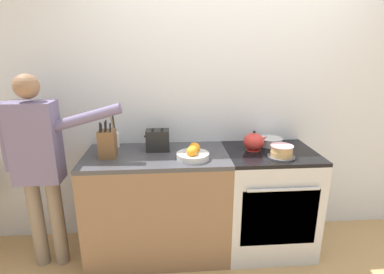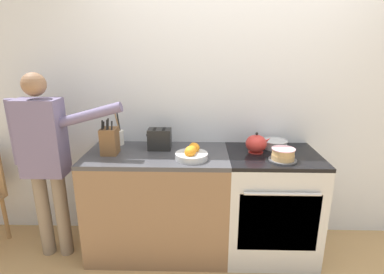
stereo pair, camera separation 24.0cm
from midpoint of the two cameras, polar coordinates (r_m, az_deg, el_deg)
The scene contains 12 objects.
ground_plane at distance 2.70m, azimuth 6.44°, elevation -23.84°, with size 16.00×16.00×0.00m, color tan.
wall_back at distance 2.73m, azimuth 4.82°, elevation 7.10°, with size 8.00×0.04×2.60m.
counter_cabinet at distance 2.67m, azimuth -9.13°, elevation -12.55°, with size 1.18×0.63×0.91m.
stove_range at distance 2.76m, azimuth 11.69°, elevation -11.72°, with size 0.75×0.66×0.91m.
layer_cake at distance 2.44m, azimuth 14.03°, elevation -2.77°, with size 0.22×0.22×0.10m.
tea_kettle at distance 2.56m, azimuth 9.12°, elevation -0.94°, with size 0.21×0.17×0.17m.
mixing_bowl at distance 2.72m, azimuth 12.25°, elevation -0.85°, with size 0.22×0.22×0.07m.
knife_block at distance 2.49m, azimuth -18.49°, elevation -1.24°, with size 0.13×0.14×0.30m.
utensil_crock at distance 2.73m, azimuth -17.33°, elevation -0.45°, with size 0.12×0.12×0.34m.
fruit_bowl at distance 2.34m, azimuth -2.74°, elevation -3.15°, with size 0.26×0.26×0.11m.
toaster at distance 2.55m, azimuth -9.23°, elevation -0.63°, with size 0.21×0.13×0.18m.
person_baker at distance 2.62m, azimuth -29.54°, elevation -3.63°, with size 0.91×0.20×1.58m.
Camera 1 is at (-0.55, -2.01, 1.75)m, focal length 28.00 mm.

